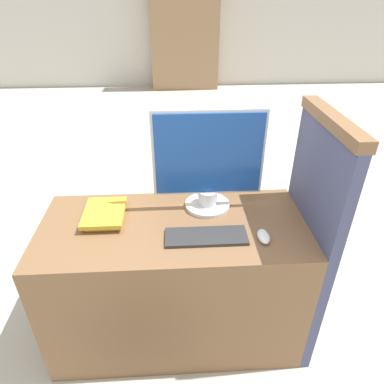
% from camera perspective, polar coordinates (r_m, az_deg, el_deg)
% --- Properties ---
extents(ground_plane, '(20.00, 20.00, 0.00)m').
position_cam_1_polar(ground_plane, '(2.04, -2.39, -28.12)').
color(ground_plane, '#BCB7A8').
extents(wall_back, '(12.00, 0.06, 2.80)m').
position_cam_1_polar(wall_back, '(7.10, -3.94, 28.38)').
color(wall_back, beige).
rests_on(wall_back, ground_plane).
extents(desk, '(1.31, 0.60, 0.76)m').
position_cam_1_polar(desk, '(1.93, -2.85, -14.55)').
color(desk, brown).
rests_on(desk, ground_plane).
extents(carrel_divider, '(0.07, 0.57, 1.30)m').
position_cam_1_polar(carrel_divider, '(1.85, 18.64, -7.16)').
color(carrel_divider, '#474C70').
rests_on(carrel_divider, ground_plane).
extents(monitor, '(0.55, 0.23, 0.52)m').
position_cam_1_polar(monitor, '(1.68, 2.75, 4.84)').
color(monitor, silver).
rests_on(monitor, desk).
extents(keyboard, '(0.38, 0.14, 0.02)m').
position_cam_1_polar(keyboard, '(1.59, 2.39, -7.42)').
color(keyboard, '#2D2D2D').
rests_on(keyboard, desk).
extents(mouse, '(0.05, 0.10, 0.03)m').
position_cam_1_polar(mouse, '(1.61, 11.85, -7.25)').
color(mouse, white).
rests_on(mouse, desk).
extents(book_stack, '(0.20, 0.25, 0.05)m').
position_cam_1_polar(book_stack, '(1.75, -14.27, -3.61)').
color(book_stack, gold).
rests_on(book_stack, desk).
extents(bookshelf_far, '(1.25, 0.32, 1.95)m').
position_cam_1_polar(bookshelf_far, '(6.90, -1.23, 24.80)').
color(bookshelf_far, '#9E7A56').
rests_on(bookshelf_far, ground_plane).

